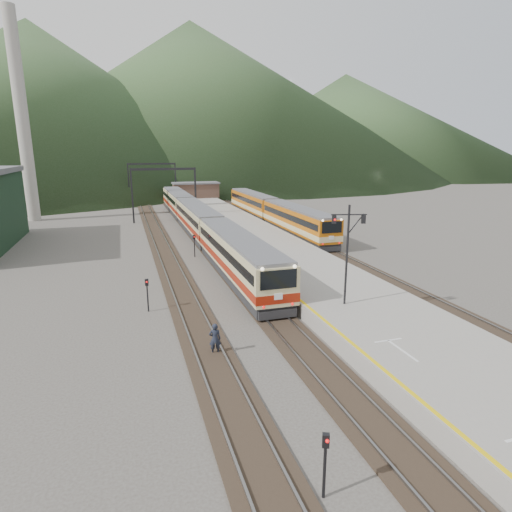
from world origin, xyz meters
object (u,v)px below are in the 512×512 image
object	(u,v)px
main_train	(197,219)
signal_mast	(347,244)
second_train	(272,212)
worker	(215,339)

from	to	relation	value
main_train	signal_mast	size ratio (longest dim) A/B	9.39
second_train	worker	xyz separation A→B (m)	(-16.15, -37.04, -1.03)
second_train	signal_mast	size ratio (longest dim) A/B	5.85
second_train	worker	size ratio (longest dim) A/B	21.45
signal_mast	second_train	bearing A→B (deg)	78.23
main_train	second_train	size ratio (longest dim) A/B	1.60
worker	second_train	bearing A→B (deg)	-104.30
main_train	worker	world-z (taller)	main_train
second_train	signal_mast	distance (m)	35.50
main_train	second_train	distance (m)	12.27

